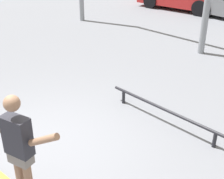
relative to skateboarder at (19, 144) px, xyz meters
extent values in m
plane|color=slate|center=(-0.86, 0.76, -0.93)|extent=(36.00, 36.00, 0.00)
cylinder|color=#8C664C|center=(-0.08, -0.02, -0.54)|extent=(0.12, 0.12, 0.78)
cylinder|color=#8C664C|center=(0.08, 0.02, -0.54)|extent=(0.12, 0.12, 0.78)
cube|color=slate|center=(0.00, 0.00, -0.21)|extent=(0.37, 0.26, 0.17)
cube|color=#26262D|center=(0.00, 0.00, 0.14)|extent=(0.43, 0.29, 0.57)
sphere|color=#8C664C|center=(0.00, 0.00, 0.63)|extent=(0.22, 0.22, 0.22)
cylinder|color=#8C664C|center=(0.45, 0.12, 0.24)|extent=(0.50, 0.21, 0.34)
cylinder|color=black|center=(0.22, 3.02, -0.63)|extent=(2.75, 0.11, 0.06)
cylinder|color=black|center=(-0.90, 3.04, -0.78)|extent=(0.07, 0.07, 0.30)
cylinder|color=black|center=(1.35, 3.01, -0.78)|extent=(0.07, 0.07, 0.30)
cylinder|color=black|center=(-4.21, 13.23, -0.57)|extent=(0.73, 0.29, 0.71)
cylinder|color=black|center=(-4.04, 11.50, -0.57)|extent=(0.73, 0.29, 0.71)
cylinder|color=black|center=(-6.70, 11.24, -0.57)|extent=(0.73, 0.29, 0.71)
cylinder|color=black|center=(-3.77, 11.52, -0.62)|extent=(0.64, 0.27, 0.62)
camera|label=1|loc=(3.27, -1.51, 2.53)|focal=50.00mm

